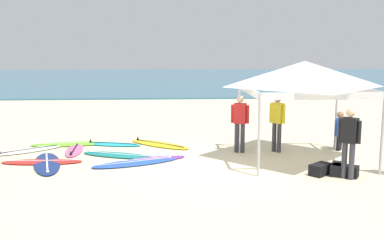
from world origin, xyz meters
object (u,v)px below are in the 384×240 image
Objects in this scene: surfboard_yellow at (159,144)px; gear_bag_on_sand at (345,171)px; surfboard_cyan at (113,144)px; person_red at (240,120)px; person_blue at (340,129)px; surfboard_navy at (47,163)px; canopy_tent at (304,74)px; surfboard_purple at (153,159)px; surfboard_blue at (136,162)px; person_yellow at (277,119)px; person_black at (349,138)px; surfboard_white at (29,150)px; gear_bag_by_pole at (338,169)px; surfboard_lime at (70,144)px; surfboard_teal at (117,155)px; gear_bag_near_tent at (320,169)px; surfboard_pink at (74,150)px; surfboard_red at (42,162)px.

surfboard_yellow is 5.96m from gear_bag_on_sand.
person_red is (3.91, -1.22, 0.95)m from surfboard_cyan.
surfboard_navy is at bearing -171.58° from person_blue.
canopy_tent reaches higher than surfboard_purple.
surfboard_navy and surfboard_blue have the same top height.
gear_bag_on_sand is at bearing -108.16° from person_blue.
person_yellow and person_black have the same top height.
surfboard_white is at bearing 159.52° from gear_bag_on_sand.
gear_bag_by_pole reaches higher than surfboard_cyan.
surfboard_purple is at bearing -38.73° from surfboard_lime.
canopy_tent is 5.15m from surfboard_blue.
gear_bag_near_tent reaches higher than surfboard_teal.
surfboard_blue is at bearing -142.74° from surfboard_purple.
surfboard_yellow is 1.50m from surfboard_cyan.
surfboard_purple is (-4.13, 0.21, -2.35)m from canopy_tent.
gear_bag_on_sand is at bearing -20.48° from surfboard_white.
canopy_tent is at bearing 0.75° from surfboard_navy.
surfboard_purple is 4.49m from gear_bag_near_tent.
gear_bag_on_sand is (0.03, 0.21, -0.85)m from person_black.
person_red is at bearing 18.29° from surfboard_purple.
surfboard_purple is 3.33× the size of gear_bag_near_tent.
surfboard_teal is 0.90× the size of surfboard_lime.
surfboard_navy is at bearing -59.35° from surfboard_white.
surfboard_blue is 0.98× the size of surfboard_lime.
person_yellow is 3.02m from gear_bag_on_sand.
surfboard_purple is (2.41, -1.26, -0.00)m from surfboard_pink.
person_black is at bearing -25.03° from surfboard_pink.
person_black reaches higher than surfboard_pink.
surfboard_pink is 0.72× the size of surfboard_lime.
person_black reaches higher than surfboard_cyan.
person_black is at bearing -73.04° from canopy_tent.
gear_bag_on_sand is (0.12, -0.16, 0.00)m from gear_bag_by_pole.
gear_bag_on_sand reaches higher than surfboard_cyan.
person_blue is at bearing -9.03° from surfboard_cyan.
canopy_tent reaches higher than person_red.
surfboard_teal is at bearing -176.70° from person_blue.
surfboard_pink and surfboard_lime have the same top height.
person_yellow is at bearing -3.82° from surfboard_pink.
surfboard_cyan is 7.38m from person_black.
surfboard_red is 7.79m from gear_bag_by_pole.
surfboard_red is at bearing -146.68° from surfboard_yellow.
surfboard_pink is 0.92× the size of surfboard_purple.
surfboard_cyan is 1.13× the size of person_red.
surfboard_pink is 7.61m from gear_bag_by_pole.
person_yellow is (3.53, -1.12, 0.95)m from surfboard_yellow.
surfboard_pink is at bearing -164.52° from surfboard_yellow.
surfboard_purple is (2.83, 0.30, 0.00)m from surfboard_navy.
surfboard_pink is 8.08m from person_blue.
surfboard_cyan is at bearing 58.04° from surfboard_navy.
gear_bag_on_sand is at bearing -11.63° from surfboard_navy.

